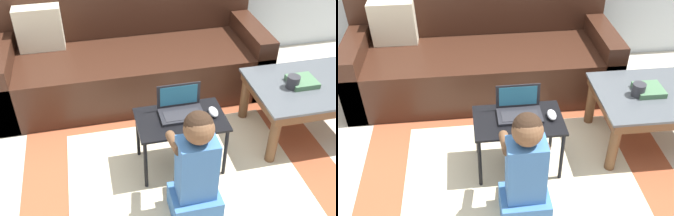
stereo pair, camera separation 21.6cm
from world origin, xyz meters
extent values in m
plane|color=beige|center=(0.00, 0.00, 0.00)|extent=(16.00, 16.00, 0.00)
cube|color=#9E4C2D|center=(0.15, -0.15, 0.00)|extent=(2.12, 1.87, 0.01)
cube|color=beige|center=(0.15, -0.15, 0.01)|extent=(1.53, 1.35, 0.00)
cube|color=#381E14|center=(-0.02, 1.05, 0.20)|extent=(2.19, 0.85, 0.41)
cube|color=#381E14|center=(-0.02, 1.38, 0.67)|extent=(2.19, 0.19, 0.53)
cube|color=#381E14|center=(-1.03, 1.05, 0.28)|extent=(0.16, 0.85, 0.55)
cube|color=#381E14|center=(0.99, 1.05, 0.28)|extent=(0.16, 0.85, 0.55)
cube|color=beige|center=(-0.73, 1.22, 0.59)|extent=(0.36, 0.14, 0.36)
cube|color=#4C5156|center=(1.15, 0.22, 0.42)|extent=(0.86, 0.63, 0.02)
cube|color=brown|center=(1.15, 0.22, 0.38)|extent=(0.83, 0.60, 0.07)
cylinder|color=brown|center=(0.77, -0.04, 0.21)|extent=(0.07, 0.07, 0.41)
cylinder|color=brown|center=(0.77, 0.48, 0.21)|extent=(0.07, 0.07, 0.41)
cylinder|color=brown|center=(1.52, 0.48, 0.21)|extent=(0.07, 0.07, 0.41)
cube|color=black|center=(0.15, 0.06, 0.40)|extent=(0.57, 0.36, 0.02)
cylinder|color=black|center=(-0.12, -0.09, 0.20)|extent=(0.02, 0.02, 0.39)
cylinder|color=black|center=(0.41, -0.09, 0.20)|extent=(0.02, 0.02, 0.39)
cylinder|color=black|center=(-0.12, 0.22, 0.20)|extent=(0.02, 0.02, 0.39)
cylinder|color=black|center=(0.41, 0.22, 0.20)|extent=(0.02, 0.02, 0.39)
cube|color=#232328|center=(0.16, 0.09, 0.42)|extent=(0.29, 0.18, 0.02)
cube|color=#28282D|center=(0.16, 0.07, 0.43)|extent=(0.23, 0.11, 0.00)
cube|color=#232328|center=(0.16, 0.18, 0.51)|extent=(0.29, 0.01, 0.17)
cube|color=teal|center=(0.16, 0.17, 0.51)|extent=(0.25, 0.00, 0.14)
ellipsoid|color=silver|center=(0.36, 0.06, 0.43)|extent=(0.06, 0.10, 0.04)
cube|color=#3D70B2|center=(0.13, -0.35, 0.09)|extent=(0.29, 0.24, 0.17)
cube|color=#3D70B2|center=(0.13, -0.35, 0.38)|extent=(0.22, 0.16, 0.41)
sphere|color=brown|center=(0.13, -0.35, 0.66)|extent=(0.17, 0.17, 0.17)
sphere|color=black|center=(0.13, -0.34, 0.68)|extent=(0.16, 0.16, 0.16)
cylinder|color=brown|center=(0.03, -0.24, 0.49)|extent=(0.06, 0.24, 0.13)
cylinder|color=brown|center=(0.23, -0.24, 0.49)|extent=(0.06, 0.24, 0.13)
cylinder|color=#2D2D33|center=(0.99, 0.21, 0.47)|extent=(0.09, 0.09, 0.09)
cube|color=#47704C|center=(1.07, 0.23, 0.45)|extent=(0.19, 0.18, 0.04)
camera|label=1|loc=(-0.36, -1.83, 1.96)|focal=42.00mm
camera|label=2|loc=(-0.15, -1.87, 1.96)|focal=42.00mm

